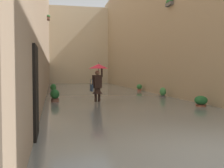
% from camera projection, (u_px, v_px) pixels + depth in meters
% --- Properties ---
extents(ground_plane, '(69.29, 69.29, 0.00)m').
position_uv_depth(ground_plane, '(99.00, 95.00, 18.42)').
color(ground_plane, slate).
extents(flood_water, '(7.64, 33.72, 0.19)m').
position_uv_depth(flood_water, '(99.00, 94.00, 18.42)').
color(flood_water, slate).
rests_on(flood_water, ground_plane).
extents(building_facade_left, '(2.04, 31.72, 9.84)m').
position_uv_depth(building_facade_left, '(160.00, 24.00, 19.10)').
color(building_facade_left, tan).
rests_on(building_facade_left, ground_plane).
extents(building_facade_far, '(10.44, 1.80, 9.13)m').
position_uv_depth(building_facade_far, '(79.00, 47.00, 32.62)').
color(building_facade_far, beige).
rests_on(building_facade_far, ground_plane).
extents(person_wading, '(0.94, 0.94, 2.05)m').
position_uv_depth(person_wading, '(98.00, 76.00, 12.96)').
color(person_wading, '#4C4233').
rests_on(person_wading, ground_plane).
extents(potted_plant_far_left, '(0.41, 0.41, 0.69)m').
position_uv_depth(potted_plant_far_left, '(139.00, 88.00, 19.79)').
color(potted_plant_far_left, '#9E563D').
rests_on(potted_plant_far_left, ground_plane).
extents(potted_plant_mid_right, '(0.41, 0.41, 0.74)m').
position_uv_depth(potted_plant_mid_right, '(53.00, 89.00, 19.28)').
color(potted_plant_mid_right, '#66605B').
rests_on(potted_plant_mid_right, ground_plane).
extents(potted_plant_near_left, '(0.53, 0.53, 0.63)m').
position_uv_depth(potted_plant_near_left, '(201.00, 102.00, 11.22)').
color(potted_plant_near_left, '#9E563D').
rests_on(potted_plant_near_left, ground_plane).
extents(potted_plant_mid_left, '(0.35, 0.35, 0.73)m').
position_uv_depth(potted_plant_mid_left, '(163.00, 94.00, 15.18)').
color(potted_plant_mid_left, '#66605B').
rests_on(potted_plant_mid_left, ground_plane).
extents(potted_plant_far_right, '(0.42, 0.42, 0.78)m').
position_uv_depth(potted_plant_far_right, '(55.00, 97.00, 12.81)').
color(potted_plant_far_right, brown).
rests_on(potted_plant_far_right, ground_plane).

